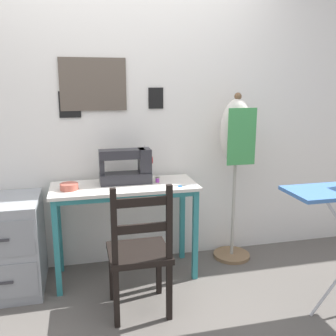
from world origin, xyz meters
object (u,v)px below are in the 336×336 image
at_px(sewing_machine, 128,167).
at_px(filing_cabinet, 10,245).
at_px(scissors, 185,186).
at_px(thread_spool_near_machine, 157,180).
at_px(fabric_bowl, 69,186).
at_px(dress_form, 236,144).
at_px(wooden_chair, 139,253).

xyz_separation_m(sewing_machine, filing_cabinet, (-0.89, -0.06, -0.53)).
relative_size(scissors, thread_spool_near_machine, 3.44).
distance_m(fabric_bowl, dress_form, 1.38).
distance_m(fabric_bowl, scissors, 0.85).
height_order(wooden_chair, dress_form, dress_form).
height_order(scissors, dress_form, dress_form).
distance_m(wooden_chair, dress_form, 1.25).
bearing_deg(fabric_bowl, wooden_chair, -48.04).
bearing_deg(thread_spool_near_machine, wooden_chair, -114.02).
bearing_deg(filing_cabinet, scissors, -5.96).
relative_size(fabric_bowl, thread_spool_near_machine, 3.04).
distance_m(sewing_machine, wooden_chair, 0.73).
distance_m(fabric_bowl, thread_spool_near_machine, 0.67).
distance_m(thread_spool_near_machine, filing_cabinet, 1.19).
distance_m(wooden_chair, filing_cabinet, 1.02).
bearing_deg(dress_form, filing_cabinet, -176.89).
relative_size(sewing_machine, fabric_bowl, 3.13).
height_order(scissors, wooden_chair, wooden_chair).
bearing_deg(thread_spool_near_machine, fabric_bowl, -176.25).
relative_size(scissors, wooden_chair, 0.16).
bearing_deg(dress_form, fabric_bowl, -174.59).
height_order(thread_spool_near_machine, filing_cabinet, thread_spool_near_machine).
xyz_separation_m(fabric_bowl, wooden_chair, (0.43, -0.48, -0.35)).
height_order(fabric_bowl, filing_cabinet, fabric_bowl).
distance_m(fabric_bowl, wooden_chair, 0.74).
bearing_deg(scissors, dress_form, 24.52).
height_order(sewing_machine, wooden_chair, sewing_machine).
bearing_deg(dress_form, wooden_chair, -146.54).
distance_m(sewing_machine, fabric_bowl, 0.47).
bearing_deg(sewing_machine, thread_spool_near_machine, -12.57).
bearing_deg(wooden_chair, sewing_machine, 88.73).
height_order(wooden_chair, filing_cabinet, wooden_chair).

